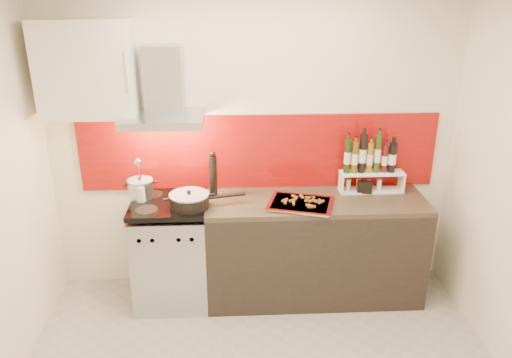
{
  "coord_description": "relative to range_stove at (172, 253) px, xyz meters",
  "views": [
    {
      "loc": [
        -0.18,
        -2.59,
        2.56
      ],
      "look_at": [
        0.0,
        0.95,
        1.15
      ],
      "focal_mm": 35.0,
      "sensor_mm": 36.0,
      "label": 1
    }
  ],
  "objects": [
    {
      "name": "range_stove",
      "position": [
        0.0,
        0.0,
        0.0
      ],
      "size": [
        0.6,
        0.6,
        0.91
      ],
      "color": "#B7B7BA",
      "rests_on": "ground"
    },
    {
      "name": "saute_pan",
      "position": [
        0.19,
        -0.1,
        0.52
      ],
      "size": [
        0.6,
        0.31,
        0.14
      ],
      "color": "black",
      "rests_on": "range_stove"
    },
    {
      "name": "backsplash",
      "position": [
        0.75,
        0.29,
        0.78
      ],
      "size": [
        3.0,
        0.02,
        0.64
      ],
      "primitive_type": "cube",
      "color": "maroon",
      "rests_on": "back_wall"
    },
    {
      "name": "counter",
      "position": [
        1.2,
        0.0,
        0.01
      ],
      "size": [
        1.8,
        0.6,
        0.9
      ],
      "color": "black",
      "rests_on": "ground"
    },
    {
      "name": "stock_pot",
      "position": [
        -0.23,
        0.1,
        0.55
      ],
      "size": [
        0.21,
        0.21,
        0.18
      ],
      "color": "#B7B7BA",
      "rests_on": "range_stove"
    },
    {
      "name": "upper_cabinet",
      "position": [
        -0.55,
        0.13,
        1.51
      ],
      "size": [
        0.7,
        0.35,
        0.72
      ],
      "primitive_type": "cube",
      "color": "silver",
      "rests_on": "back_wall"
    },
    {
      "name": "back_wall",
      "position": [
        0.7,
        0.3,
        0.86
      ],
      "size": [
        3.4,
        0.02,
        2.6
      ],
      "primitive_type": "cube",
      "color": "silver",
      "rests_on": "ground"
    },
    {
      "name": "utensil_jar",
      "position": [
        -0.22,
        0.02,
        0.58
      ],
      "size": [
        0.08,
        0.12,
        0.39
      ],
      "color": "silver",
      "rests_on": "range_stove"
    },
    {
      "name": "step_shelf",
      "position": [
        1.67,
        0.15,
        0.69
      ],
      "size": [
        0.54,
        0.15,
        0.5
      ],
      "color": "white",
      "rests_on": "counter"
    },
    {
      "name": "baking_tray",
      "position": [
        1.06,
        -0.1,
        0.47
      ],
      "size": [
        0.59,
        0.51,
        0.03
      ],
      "color": "silver",
      "rests_on": "counter"
    },
    {
      "name": "pepper_mill",
      "position": [
        0.36,
        0.11,
        0.65
      ],
      "size": [
        0.06,
        0.06,
        0.39
      ],
      "color": "black",
      "rests_on": "counter"
    },
    {
      "name": "range_hood",
      "position": [
        0.0,
        0.14,
        1.3
      ],
      "size": [
        0.62,
        0.5,
        0.61
      ],
      "color": "#B7B7BA",
      "rests_on": "back_wall"
    },
    {
      "name": "caddy_box",
      "position": [
        1.62,
        0.1,
        0.52
      ],
      "size": [
        0.13,
        0.07,
        0.1
      ],
      "primitive_type": "cube",
      "rotation": [
        0.0,
        0.0,
        -0.14
      ],
      "color": "black",
      "rests_on": "counter"
    }
  ]
}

